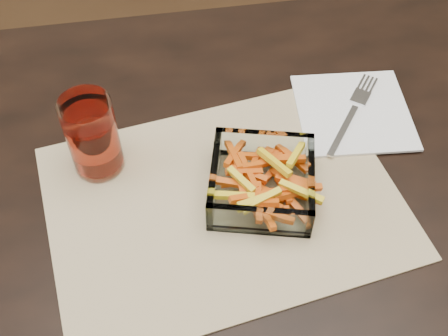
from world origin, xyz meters
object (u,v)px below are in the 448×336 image
(dining_table, at_px, (332,245))
(fork, at_px, (353,111))
(glass_bowl, at_px, (261,183))
(tumbler, at_px, (93,138))

(dining_table, bearing_deg, fork, 68.32)
(dining_table, relative_size, glass_bowl, 10.10)
(glass_bowl, height_order, fork, glass_bowl)
(dining_table, distance_m, fork, 0.20)
(dining_table, height_order, fork, fork)
(glass_bowl, relative_size, fork, 1.04)
(fork, bearing_deg, tumbler, -137.82)
(dining_table, relative_size, fork, 10.48)
(tumbler, bearing_deg, glass_bowl, -21.77)
(glass_bowl, bearing_deg, tumbler, 158.23)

